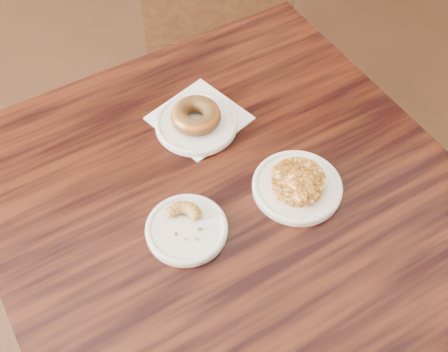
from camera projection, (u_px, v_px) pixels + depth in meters
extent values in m
plane|color=black|center=(323.00, 337.00, 1.69)|extent=(5.00, 5.00, 0.00)
cube|color=black|center=(227.00, 280.00, 1.39)|extent=(1.12, 1.12, 0.75)
cube|color=white|center=(199.00, 118.00, 1.21)|extent=(0.24, 0.24, 0.00)
cylinder|color=white|center=(196.00, 124.00, 1.19)|extent=(0.18, 0.18, 0.01)
cylinder|color=white|center=(187.00, 229.00, 1.04)|extent=(0.15, 0.15, 0.01)
cylinder|color=white|center=(297.00, 187.00, 1.10)|extent=(0.18, 0.18, 0.01)
torus|color=brown|center=(196.00, 116.00, 1.17)|extent=(0.11, 0.11, 0.04)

